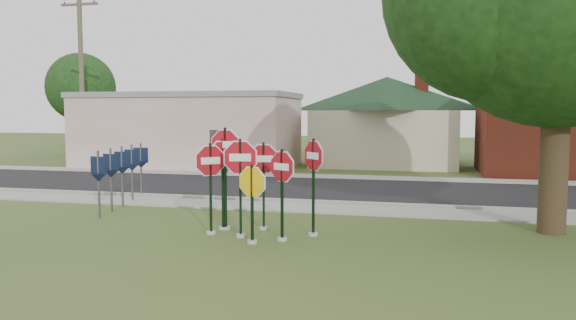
% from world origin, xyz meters
% --- Properties ---
extents(ground, '(120.00, 120.00, 0.00)m').
position_xyz_m(ground, '(0.00, 0.00, 0.00)').
color(ground, '#314A1C').
rests_on(ground, ground).
extents(sidewalk_near, '(60.00, 1.60, 0.06)m').
position_xyz_m(sidewalk_near, '(0.00, 5.50, 0.03)').
color(sidewalk_near, gray).
rests_on(sidewalk_near, ground).
extents(road, '(60.00, 7.00, 0.04)m').
position_xyz_m(road, '(0.00, 10.00, 0.02)').
color(road, black).
rests_on(road, ground).
extents(sidewalk_far, '(60.00, 1.60, 0.06)m').
position_xyz_m(sidewalk_far, '(0.00, 14.30, 0.03)').
color(sidewalk_far, gray).
rests_on(sidewalk_far, ground).
extents(curb, '(60.00, 0.20, 0.14)m').
position_xyz_m(curb, '(0.00, 6.50, 0.07)').
color(curb, gray).
rests_on(curb, ground).
extents(stop_sign_center, '(1.15, 0.25, 2.59)m').
position_xyz_m(stop_sign_center, '(-0.15, 1.12, 1.62)').
color(stop_sign_center, '#A3A298').
rests_on(stop_sign_center, ground).
extents(stop_sign_yellow, '(0.99, 0.29, 1.99)m').
position_xyz_m(stop_sign_yellow, '(0.33, 0.54, 1.15)').
color(stop_sign_yellow, '#A3A298').
rests_on(stop_sign_yellow, ground).
extents(stop_sign_left, '(0.84, 0.74, 2.45)m').
position_xyz_m(stop_sign_left, '(-1.00, 1.24, 1.51)').
color(stop_sign_left, '#A3A298').
rests_on(stop_sign_left, ground).
extents(stop_sign_right, '(0.93, 0.52, 2.34)m').
position_xyz_m(stop_sign_right, '(0.95, 0.97, 1.42)').
color(stop_sign_right, '#A3A298').
rests_on(stop_sign_right, ground).
extents(stop_sign_back_right, '(1.07, 0.24, 2.44)m').
position_xyz_m(stop_sign_back_right, '(0.16, 2.11, 1.50)').
color(stop_sign_back_right, '#A3A298').
rests_on(stop_sign_back_right, ground).
extents(stop_sign_back_left, '(1.12, 0.24, 2.83)m').
position_xyz_m(stop_sign_back_left, '(-0.83, 1.90, 1.80)').
color(stop_sign_back_left, '#A3A298').
rests_on(stop_sign_back_left, ground).
extents(stop_sign_far_right, '(0.78, 0.76, 2.57)m').
position_xyz_m(stop_sign_far_right, '(1.58, 1.70, 1.60)').
color(stop_sign_far_right, '#A3A298').
rests_on(stop_sign_far_right, ground).
extents(stop_sign_far_left, '(0.84, 0.69, 2.53)m').
position_xyz_m(stop_sign_far_left, '(-0.91, 1.89, 1.56)').
color(stop_sign_far_left, '#A3A298').
rests_on(stop_sign_far_left, ground).
extents(route_sign_row, '(1.43, 4.63, 2.00)m').
position_xyz_m(route_sign_row, '(-5.40, 4.50, 1.22)').
color(route_sign_row, '#59595E').
rests_on(route_sign_row, ground).
extents(building_stucco, '(12.20, 6.20, 4.20)m').
position_xyz_m(building_stucco, '(-9.00, 18.00, 2.15)').
color(building_stucco, silver).
rests_on(building_stucco, ground).
extents(building_house, '(11.60, 11.60, 6.20)m').
position_xyz_m(building_house, '(2.00, 22.00, 3.65)').
color(building_house, beige).
rests_on(building_house, ground).
extents(utility_pole_near, '(2.20, 0.26, 9.50)m').
position_xyz_m(utility_pole_near, '(-14.00, 15.20, 4.97)').
color(utility_pole_near, '#453C2E').
rests_on(utility_pole_near, ground).
extents(bg_tree_left, '(4.90, 4.90, 7.35)m').
position_xyz_m(bg_tree_left, '(-20.00, 24.00, 4.88)').
color(bg_tree_left, black).
rests_on(bg_tree_left, ground).
extents(pedestrian, '(0.73, 0.62, 1.70)m').
position_xyz_m(pedestrian, '(-5.72, 14.37, 0.91)').
color(pedestrian, black).
rests_on(pedestrian, sidewalk_far).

